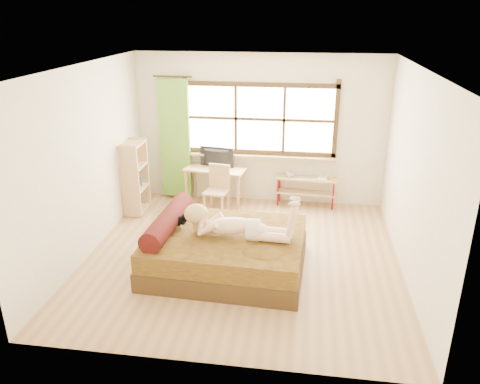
% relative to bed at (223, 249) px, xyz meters
% --- Properties ---
extents(floor, '(4.50, 4.50, 0.00)m').
position_rel_bed_xyz_m(floor, '(0.23, 0.35, -0.29)').
color(floor, '#9E754C').
rests_on(floor, ground).
extents(ceiling, '(4.50, 4.50, 0.00)m').
position_rel_bed_xyz_m(ceiling, '(0.23, 0.35, 2.41)').
color(ceiling, white).
rests_on(ceiling, wall_back).
extents(wall_back, '(4.50, 0.00, 4.50)m').
position_rel_bed_xyz_m(wall_back, '(0.23, 2.60, 1.06)').
color(wall_back, silver).
rests_on(wall_back, floor).
extents(wall_front, '(4.50, 0.00, 4.50)m').
position_rel_bed_xyz_m(wall_front, '(0.23, -1.90, 1.06)').
color(wall_front, silver).
rests_on(wall_front, floor).
extents(wall_left, '(0.00, 4.50, 4.50)m').
position_rel_bed_xyz_m(wall_left, '(-2.02, 0.35, 1.06)').
color(wall_left, silver).
rests_on(wall_left, floor).
extents(wall_right, '(0.00, 4.50, 4.50)m').
position_rel_bed_xyz_m(wall_right, '(2.48, 0.35, 1.06)').
color(wall_right, silver).
rests_on(wall_right, floor).
extents(window, '(2.80, 0.16, 1.46)m').
position_rel_bed_xyz_m(window, '(0.23, 2.57, 1.22)').
color(window, '#FFEDBF').
rests_on(window, wall_back).
extents(curtain, '(0.55, 0.10, 2.20)m').
position_rel_bed_xyz_m(curtain, '(-1.32, 2.48, 0.86)').
color(curtain, '#4D9127').
rests_on(curtain, wall_back).
extents(bed, '(2.18, 1.78, 0.80)m').
position_rel_bed_xyz_m(bed, '(0.00, 0.00, 0.00)').
color(bed, '#372510').
rests_on(bed, floor).
extents(woman, '(1.50, 0.49, 0.63)m').
position_rel_bed_xyz_m(woman, '(0.20, -0.05, 0.56)').
color(woman, beige).
rests_on(woman, bed).
extents(kitten, '(0.32, 0.14, 0.25)m').
position_rel_bed_xyz_m(kitten, '(-0.67, 0.10, 0.37)').
color(kitten, black).
rests_on(kitten, bed).
extents(desk, '(1.16, 0.67, 0.68)m').
position_rel_bed_xyz_m(desk, '(-0.55, 2.30, 0.31)').
color(desk, '#A37E58').
rests_on(desk, floor).
extents(monitor, '(0.64, 0.19, 0.37)m').
position_rel_bed_xyz_m(monitor, '(-0.55, 2.35, 0.58)').
color(monitor, black).
rests_on(monitor, desk).
extents(chair, '(0.44, 0.44, 0.86)m').
position_rel_bed_xyz_m(chair, '(-0.43, 1.93, 0.19)').
color(chair, '#A37E58').
rests_on(chair, floor).
extents(pipe_shelf, '(1.10, 0.35, 0.61)m').
position_rel_bed_xyz_m(pipe_shelf, '(1.12, 2.42, 0.11)').
color(pipe_shelf, '#A37E58').
rests_on(pipe_shelf, floor).
extents(cup, '(0.13, 0.13, 0.10)m').
position_rel_bed_xyz_m(cup, '(0.81, 2.42, 0.30)').
color(cup, gray).
rests_on(cup, pipe_shelf).
extents(book, '(0.19, 0.25, 0.02)m').
position_rel_bed_xyz_m(book, '(1.31, 2.42, 0.26)').
color(book, gray).
rests_on(book, pipe_shelf).
extents(bookshelf, '(0.32, 0.56, 1.28)m').
position_rel_bed_xyz_m(bookshelf, '(-1.85, 1.71, 0.37)').
color(bookshelf, '#A37E58').
rests_on(bookshelf, floor).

